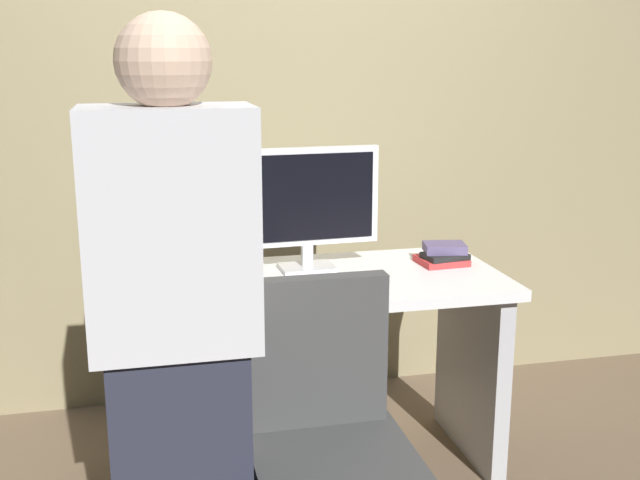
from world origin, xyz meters
name	(u,v)px	position (x,y,z in m)	size (l,w,h in m)	color
ground_plane	(317,467)	(0.00, 0.00, 0.00)	(9.00, 9.00, 0.00)	brown
wall_back	(276,63)	(0.00, 0.79, 1.50)	(6.40, 0.10, 3.00)	#8C7F5B
desk	(317,340)	(0.00, 0.00, 0.52)	(1.35, 0.65, 0.76)	white
office_chair	(329,467)	(-0.13, -0.73, 0.43)	(0.52, 0.52, 0.94)	black
person_at_desk	(177,349)	(-0.54, -0.80, 0.84)	(0.40, 0.24, 1.64)	#262838
monitor	(307,202)	(-0.01, 0.11, 1.02)	(0.54, 0.15, 0.46)	silver
keyboard	(290,285)	(-0.12, -0.10, 0.77)	(0.43, 0.13, 0.02)	#262626
mouse	(378,277)	(0.20, -0.10, 0.78)	(0.06, 0.10, 0.03)	black
cup_near_keyboard	(205,282)	(-0.41, -0.13, 0.81)	(0.07, 0.07, 0.10)	white
book_stack	(443,255)	(0.51, 0.07, 0.79)	(0.19, 0.17, 0.08)	red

